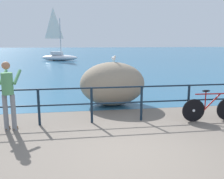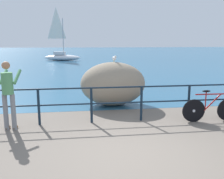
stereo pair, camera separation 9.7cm
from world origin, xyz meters
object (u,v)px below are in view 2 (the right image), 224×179
object	(u,v)px
seagull	(114,58)
person_at_railing	(8,92)
bicycle	(216,105)
sailboat	(62,55)
breakwater_boulder_main	(113,84)

from	to	relation	value
seagull	person_at_railing	bearing A→B (deg)	-66.42
person_at_railing	seagull	world-z (taller)	seagull
bicycle	sailboat	world-z (taller)	sailboat
person_at_railing	seagull	size ratio (longest dim) A/B	5.20
seagull	sailboat	bearing A→B (deg)	175.46
sailboat	breakwater_boulder_main	bearing A→B (deg)	-67.90
breakwater_boulder_main	sailboat	xyz separation A→B (m)	(-3.16, 21.72, -0.07)
person_at_railing	breakwater_boulder_main	bearing A→B (deg)	-47.76
bicycle	seagull	bearing A→B (deg)	139.82
seagull	bicycle	bearing A→B (deg)	35.22
person_at_railing	sailboat	world-z (taller)	sailboat
bicycle	seagull	xyz separation A→B (m)	(-2.62, 2.34, 1.22)
breakwater_boulder_main	sailboat	size ratio (longest dim) A/B	0.38
bicycle	seagull	world-z (taller)	seagull
sailboat	bicycle	bearing A→B (deg)	-62.51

